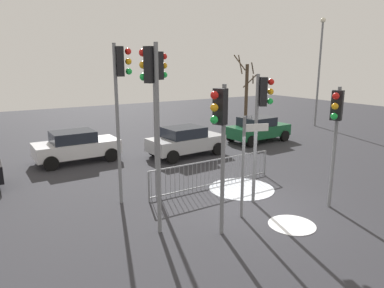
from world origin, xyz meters
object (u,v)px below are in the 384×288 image
(traffic_light_rear_left, at_px, (261,110))
(bare_tree_centre, at_px, (246,88))
(traffic_light_mid_left, at_px, (336,121))
(car_silver_far, at_px, (186,141))
(traffic_light_foreground_right, at_px, (158,90))
(direction_sign_post, at_px, (245,162))
(traffic_light_rear_right, at_px, (220,127))
(traffic_light_mid_right, at_px, (120,89))
(car_green_trailing, at_px, (258,129))
(traffic_light_foreground_left, at_px, (153,98))
(street_lamp, at_px, (320,62))
(car_white_mid, at_px, (76,146))

(traffic_light_rear_left, bearing_deg, bare_tree_centre, 169.45)
(traffic_light_mid_left, height_order, car_silver_far, traffic_light_mid_left)
(traffic_light_foreground_right, height_order, direction_sign_post, traffic_light_foreground_right)
(car_silver_far, bearing_deg, traffic_light_mid_left, -89.86)
(traffic_light_rear_right, bearing_deg, traffic_light_mid_right, 1.42)
(direction_sign_post, distance_m, car_green_trailing, 10.78)
(traffic_light_rear_right, distance_m, traffic_light_foreground_left, 1.88)
(street_lamp, bearing_deg, traffic_light_mid_left, -139.04)
(car_green_trailing, bearing_deg, car_silver_far, -176.79)
(street_lamp, bearing_deg, direction_sign_post, -147.23)
(car_green_trailing, distance_m, bare_tree_centre, 9.23)
(direction_sign_post, bearing_deg, car_green_trailing, 63.56)
(traffic_light_foreground_left, relative_size, car_white_mid, 1.32)
(direction_sign_post, bearing_deg, traffic_light_foreground_left, -174.39)
(car_white_mid, distance_m, street_lamp, 17.85)
(traffic_light_rear_right, xyz_separation_m, bare_tree_centre, (14.09, 15.62, -0.43))
(traffic_light_rear_right, xyz_separation_m, traffic_light_foreground_right, (0.04, 3.57, 0.69))
(traffic_light_mid_right, distance_m, traffic_light_foreground_left, 2.38)
(traffic_light_foreground_left, bearing_deg, traffic_light_mid_right, 62.39)
(traffic_light_mid_left, bearing_deg, car_green_trailing, -52.60)
(traffic_light_rear_left, bearing_deg, street_lamp, 151.29)
(traffic_light_foreground_right, xyz_separation_m, direction_sign_post, (1.30, -3.02, -1.93))
(traffic_light_rear_left, relative_size, traffic_light_mid_left, 1.10)
(traffic_light_mid_right, distance_m, traffic_light_rear_left, 4.48)
(traffic_light_rear_left, bearing_deg, car_silver_far, -160.63)
(traffic_light_mid_left, bearing_deg, traffic_light_rear_right, 61.19)
(traffic_light_foreground_right, xyz_separation_m, car_white_mid, (-1.45, 5.86, -2.89))
(traffic_light_rear_right, relative_size, street_lamp, 0.53)
(traffic_light_rear_left, bearing_deg, traffic_light_foreground_right, -105.16)
(traffic_light_mid_right, relative_size, traffic_light_foreground_left, 1.02)
(traffic_light_foreground_right, distance_m, car_white_mid, 6.69)
(car_silver_far, height_order, bare_tree_centre, bare_tree_centre)
(traffic_light_rear_right, height_order, traffic_light_foreground_left, traffic_light_foreground_left)
(traffic_light_mid_left, distance_m, car_white_mid, 11.41)
(bare_tree_centre, bearing_deg, car_white_mid, -158.23)
(street_lamp, relative_size, bare_tree_centre, 1.46)
(traffic_light_foreground_left, distance_m, bare_tree_centre, 21.19)
(street_lamp, bearing_deg, car_green_trailing, -166.32)
(traffic_light_foreground_left, bearing_deg, direction_sign_post, -38.97)
(car_silver_far, bearing_deg, traffic_light_rear_left, -102.72)
(traffic_light_mid_right, height_order, car_white_mid, traffic_light_mid_right)
(traffic_light_rear_right, xyz_separation_m, traffic_light_rear_left, (2.51, 1.24, 0.13))
(traffic_light_rear_left, xyz_separation_m, street_lamp, (13.51, 8.77, 1.49))
(traffic_light_foreground_left, distance_m, car_silver_far, 8.65)
(traffic_light_rear_right, xyz_separation_m, traffic_light_foreground_left, (-1.32, 1.13, 0.72))
(traffic_light_mid_left, relative_size, direction_sign_post, 1.25)
(traffic_light_rear_left, xyz_separation_m, traffic_light_mid_left, (1.56, -1.59, -0.27))
(traffic_light_rear_right, height_order, bare_tree_centre, bare_tree_centre)
(traffic_light_foreground_left, bearing_deg, traffic_light_rear_left, -25.27)
(traffic_light_foreground_right, bearing_deg, bare_tree_centre, 120.93)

